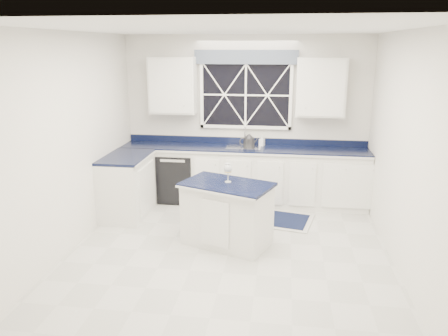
# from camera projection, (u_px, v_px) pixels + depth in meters

# --- Properties ---
(ground) EXTENTS (4.50, 4.50, 0.00)m
(ground) POSITION_uv_depth(u_px,v_px,m) (228.00, 255.00, 5.44)
(ground) COLOR #BAB9B5
(ground) RESTS_ON ground
(back_wall) EXTENTS (4.00, 0.10, 2.70)m
(back_wall) POSITION_uv_depth(u_px,v_px,m) (246.00, 119.00, 7.22)
(back_wall) COLOR silver
(back_wall) RESTS_ON ground
(base_cabinets) EXTENTS (3.99, 1.60, 0.90)m
(base_cabinets) POSITION_uv_depth(u_px,v_px,m) (222.00, 178.00, 7.07)
(base_cabinets) COLOR silver
(base_cabinets) RESTS_ON ground
(countertop) EXTENTS (3.98, 0.64, 0.04)m
(countertop) POSITION_uv_depth(u_px,v_px,m) (244.00, 148.00, 7.05)
(countertop) COLOR black
(countertop) RESTS_ON base_cabinets
(dishwasher) EXTENTS (0.60, 0.58, 0.82)m
(dishwasher) POSITION_uv_depth(u_px,v_px,m) (178.00, 176.00, 7.34)
(dishwasher) COLOR black
(dishwasher) RESTS_ON ground
(window) EXTENTS (1.65, 0.09, 1.26)m
(window) POSITION_uv_depth(u_px,v_px,m) (246.00, 90.00, 7.05)
(window) COLOR black
(window) RESTS_ON ground
(upper_cabinets) EXTENTS (3.10, 0.34, 0.90)m
(upper_cabinets) POSITION_uv_depth(u_px,v_px,m) (245.00, 86.00, 6.91)
(upper_cabinets) COLOR silver
(upper_cabinets) RESTS_ON ground
(faucet) EXTENTS (0.05, 0.20, 0.30)m
(faucet) POSITION_uv_depth(u_px,v_px,m) (245.00, 135.00, 7.19)
(faucet) COLOR silver
(faucet) RESTS_ON countertop
(island) EXTENTS (1.28, 1.03, 0.83)m
(island) POSITION_uv_depth(u_px,v_px,m) (227.00, 214.00, 5.67)
(island) COLOR silver
(island) RESTS_ON ground
(rug) EXTENTS (1.34, 0.98, 0.02)m
(rug) POSITION_uv_depth(u_px,v_px,m) (271.00, 218.00, 6.58)
(rug) COLOR #B1B1AC
(rug) RESTS_ON ground
(kettle) EXTENTS (0.30, 0.19, 0.21)m
(kettle) POSITION_uv_depth(u_px,v_px,m) (249.00, 141.00, 7.07)
(kettle) COLOR #2D2D2F
(kettle) RESTS_ON countertop
(wine_glass) EXTENTS (0.11, 0.11, 0.25)m
(wine_glass) POSITION_uv_depth(u_px,v_px,m) (228.00, 169.00, 5.56)
(wine_glass) COLOR silver
(wine_glass) RESTS_ON island
(soap_bottle) EXTENTS (0.10, 0.10, 0.17)m
(soap_bottle) POSITION_uv_depth(u_px,v_px,m) (262.00, 141.00, 7.13)
(soap_bottle) COLOR silver
(soap_bottle) RESTS_ON countertop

